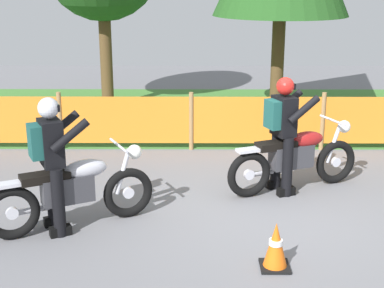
% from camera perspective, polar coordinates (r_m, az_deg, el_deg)
% --- Properties ---
extents(ground, '(24.00, 24.00, 0.02)m').
position_cam_1_polar(ground, '(7.81, 8.46, -6.51)').
color(ground, slate).
extents(grass_verge, '(24.00, 5.33, 0.01)m').
position_cam_1_polar(grass_verge, '(12.81, 5.26, 3.10)').
color(grass_verge, '#427A33').
rests_on(grass_verge, ground).
extents(barrier_fence, '(11.78, 0.08, 1.05)m').
position_cam_1_polar(barrier_fence, '(10.10, 6.58, 2.38)').
color(barrier_fence, '#997547').
rests_on(barrier_fence, ground).
extents(motorcycle_lead, '(1.96, 1.10, 1.01)m').
position_cam_1_polar(motorcycle_lead, '(7.15, -11.94, -4.64)').
color(motorcycle_lead, black).
rests_on(motorcycle_lead, ground).
extents(motorcycle_trailing, '(2.02, 0.99, 1.01)m').
position_cam_1_polar(motorcycle_trailing, '(8.33, 10.37, -1.39)').
color(motorcycle_trailing, black).
rests_on(motorcycle_trailing, ground).
extents(rider_lead, '(0.78, 0.70, 1.69)m').
position_cam_1_polar(rider_lead, '(6.95, -14.02, -1.38)').
color(rider_lead, black).
rests_on(rider_lead, ground).
extents(rider_trailing, '(0.78, 0.68, 1.69)m').
position_cam_1_polar(rider_trailing, '(8.08, 9.16, 1.51)').
color(rider_trailing, black).
rests_on(rider_trailing, ground).
extents(traffic_cone, '(0.32, 0.32, 0.53)m').
position_cam_1_polar(traffic_cone, '(6.23, 8.46, -10.16)').
color(traffic_cone, black).
rests_on(traffic_cone, ground).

